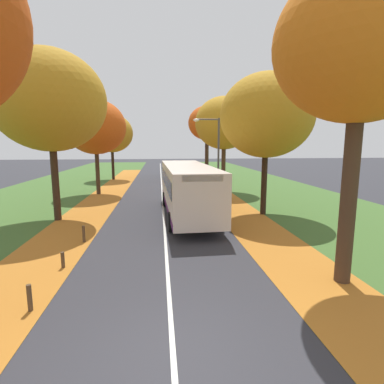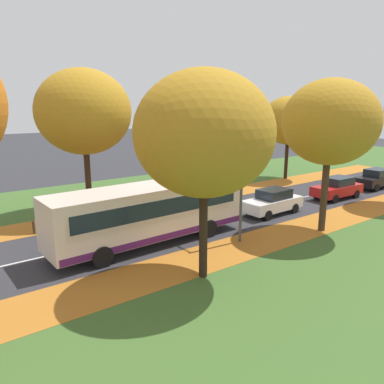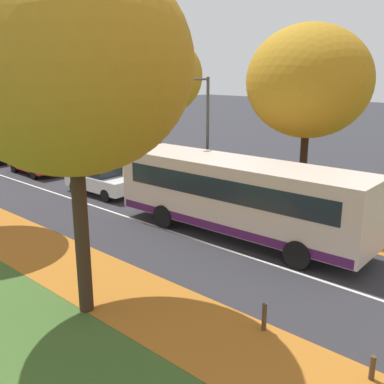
% 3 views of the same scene
% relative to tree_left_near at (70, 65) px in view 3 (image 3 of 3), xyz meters
% --- Properties ---
extents(leaf_litter_left, '(2.80, 60.00, 0.00)m').
position_rel_tree_left_near_xyz_m(leaf_litter_left, '(1.31, 2.43, -6.42)').
color(leaf_litter_left, '#B26B23').
rests_on(leaf_litter_left, grass_verge_left).
extents(grass_verge_right, '(12.00, 90.00, 0.01)m').
position_rel_tree_left_near_xyz_m(grass_verge_right, '(15.11, 8.43, -6.43)').
color(grass_verge_right, '#3D6028').
rests_on(grass_verge_right, ground).
extents(leaf_litter_right, '(2.80, 60.00, 0.00)m').
position_rel_tree_left_near_xyz_m(leaf_litter_right, '(10.51, 2.43, -6.42)').
color(leaf_litter_right, '#B26B23').
rests_on(leaf_litter_right, grass_verge_right).
extents(road_centre_line, '(0.12, 80.00, 0.01)m').
position_rel_tree_left_near_xyz_m(road_centre_line, '(5.91, 8.43, -6.43)').
color(road_centre_line, silver).
rests_on(road_centre_line, ground).
extents(tree_left_near, '(5.89, 5.89, 9.10)m').
position_rel_tree_left_near_xyz_m(tree_left_near, '(0.00, 0.00, 0.00)').
color(tree_left_near, '#382619').
rests_on(tree_left_near, ground).
extents(tree_right_near, '(5.38, 5.38, 8.25)m').
position_rel_tree_left_near_xyz_m(tree_right_near, '(11.90, 0.13, -0.62)').
color(tree_right_near, black).
rests_on(tree_right_near, ground).
extents(tree_right_mid, '(5.03, 5.03, 8.26)m').
position_rel_tree_left_near_xyz_m(tree_right_mid, '(11.34, 9.02, -0.46)').
color(tree_right_mid, '#422D1E').
rests_on(tree_right_mid, ground).
extents(tree_right_far, '(4.50, 4.50, 8.71)m').
position_rel_tree_left_near_xyz_m(tree_right_far, '(11.46, 19.14, 0.20)').
color(tree_right_far, '#382619').
rests_on(tree_right_far, ground).
extents(bollard_fourth, '(0.12, 0.12, 0.56)m').
position_rel_tree_left_near_xyz_m(bollard_fourth, '(2.35, -6.85, -6.15)').
color(bollard_fourth, '#4C3823').
rests_on(bollard_fourth, ground).
extents(bollard_fifth, '(0.12, 0.12, 0.74)m').
position_rel_tree_left_near_xyz_m(bollard_fifth, '(2.39, -4.13, -6.07)').
color(bollard_fifth, '#4C3823').
rests_on(bollard_fifth, ground).
extents(streetlamp_right, '(1.89, 0.28, 6.00)m').
position_rel_tree_left_near_xyz_m(streetlamp_right, '(9.58, 4.12, -2.70)').
color(streetlamp_right, '#47474C').
rests_on(streetlamp_right, ground).
extents(bus, '(2.89, 10.47, 2.98)m').
position_rel_tree_left_near_xyz_m(bus, '(7.32, 0.34, -4.73)').
color(bus, beige).
rests_on(bus, ground).
extents(car_white_lead, '(1.85, 4.24, 1.62)m').
position_rel_tree_left_near_xyz_m(car_white_lead, '(7.47, 9.29, -5.62)').
color(car_white_lead, silver).
rests_on(car_white_lead, ground).
extents(car_red_following, '(1.90, 4.26, 1.62)m').
position_rel_tree_left_near_xyz_m(car_red_following, '(7.60, 16.26, -5.62)').
color(car_red_following, '#B21919').
rests_on(car_red_following, ground).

